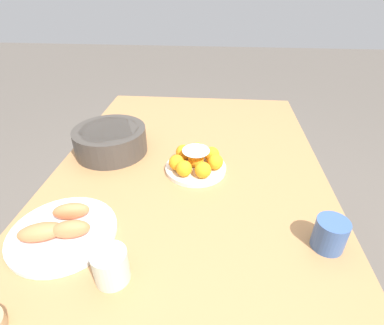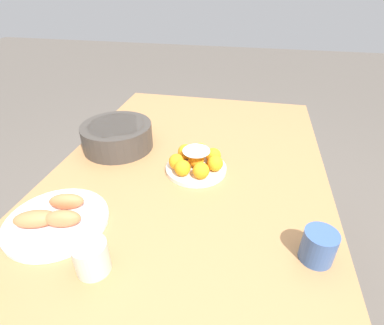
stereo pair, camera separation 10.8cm
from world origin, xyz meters
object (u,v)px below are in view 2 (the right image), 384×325
(cake_plate, at_px, (196,162))
(seafood_platter, at_px, (55,218))
(cup_near, at_px, (318,246))
(cup_far, at_px, (92,257))
(dining_table, at_px, (188,192))
(serving_bowl, at_px, (117,135))

(cake_plate, relative_size, seafood_platter, 0.76)
(cup_near, height_order, cup_far, cup_near)
(cake_plate, relative_size, cup_far, 2.61)
(dining_table, distance_m, cup_far, 0.49)
(cake_plate, bearing_deg, seafood_platter, 135.79)
(seafood_platter, distance_m, cup_far, 0.22)
(cake_plate, height_order, cup_near, cake_plate)
(serving_bowl, relative_size, cup_far, 3.32)
(cake_plate, bearing_deg, cup_near, -131.52)
(cup_near, distance_m, cup_far, 0.56)
(cake_plate, distance_m, cup_near, 0.50)
(cake_plate, distance_m, seafood_platter, 0.50)
(dining_table, relative_size, cup_near, 17.56)
(cup_far, bearing_deg, seafood_platter, 55.88)
(cup_far, bearing_deg, serving_bowl, 17.80)
(dining_table, xyz_separation_m, cup_near, (-0.31, -0.40, 0.13))
(cup_near, relative_size, cup_far, 1.03)
(serving_bowl, xyz_separation_m, cup_far, (-0.59, -0.19, -0.01))
(seafood_platter, distance_m, cup_near, 0.73)
(serving_bowl, distance_m, cup_far, 0.62)
(cup_far, bearing_deg, cake_plate, -18.75)
(seafood_platter, bearing_deg, serving_bowl, 0.54)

